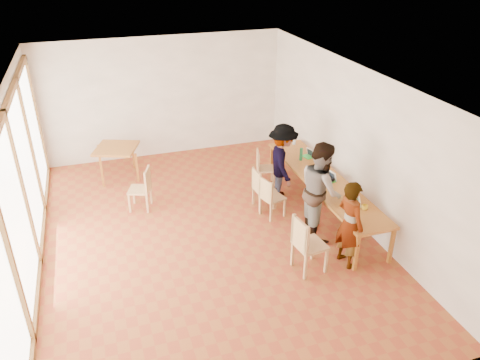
% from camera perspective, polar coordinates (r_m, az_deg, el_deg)
% --- Properties ---
extents(ground, '(8.00, 8.00, 0.00)m').
position_cam_1_polar(ground, '(9.01, -4.31, -6.63)').
color(ground, '#994E25').
rests_on(ground, ground).
extents(wall_back, '(6.00, 0.10, 3.00)m').
position_cam_1_polar(wall_back, '(11.93, -9.34, 9.89)').
color(wall_back, white).
rests_on(wall_back, ground).
extents(wall_front, '(6.00, 0.10, 3.00)m').
position_cam_1_polar(wall_front, '(5.10, 6.60, -16.74)').
color(wall_front, white).
rests_on(wall_front, ground).
extents(wall_right, '(0.10, 8.00, 3.00)m').
position_cam_1_polar(wall_right, '(9.33, 13.55, 4.41)').
color(wall_right, white).
rests_on(wall_right, ground).
extents(window_wall, '(0.10, 8.00, 3.00)m').
position_cam_1_polar(window_wall, '(8.20, -25.19, -0.93)').
color(window_wall, white).
rests_on(window_wall, ground).
extents(ceiling, '(6.00, 8.00, 0.04)m').
position_cam_1_polar(ceiling, '(7.73, -5.11, 12.23)').
color(ceiling, white).
rests_on(ceiling, wall_back).
extents(communal_table, '(0.80, 4.00, 0.75)m').
position_cam_1_polar(communal_table, '(9.52, 10.11, -0.07)').
color(communal_table, '#A76F25').
rests_on(communal_table, ground).
extents(side_table, '(0.90, 0.90, 0.75)m').
position_cam_1_polar(side_table, '(11.16, -14.84, 3.49)').
color(side_table, '#A76F25').
rests_on(side_table, ground).
extents(chair_near, '(0.53, 0.53, 0.55)m').
position_cam_1_polar(chair_near, '(7.81, 7.94, -7.22)').
color(chair_near, tan).
rests_on(chair_near, ground).
extents(chair_mid, '(0.50, 0.50, 0.46)m').
position_cam_1_polar(chair_mid, '(9.27, 3.59, -1.67)').
color(chair_mid, tan).
rests_on(chair_mid, ground).
extents(chair_far, '(0.43, 0.43, 0.46)m').
position_cam_1_polar(chair_far, '(9.59, 2.50, -0.58)').
color(chair_far, tan).
rests_on(chair_far, ground).
extents(chair_empty, '(0.47, 0.47, 0.44)m').
position_cam_1_polar(chair_empty, '(10.50, 2.66, 1.92)').
color(chair_empty, tan).
rests_on(chair_empty, ground).
extents(chair_spare, '(0.55, 0.55, 0.49)m').
position_cam_1_polar(chair_spare, '(9.73, -11.68, -0.53)').
color(chair_spare, tan).
rests_on(chair_spare, ground).
extents(person_near, '(0.47, 0.63, 1.58)m').
position_cam_1_polar(person_near, '(8.04, 13.23, -5.25)').
color(person_near, gray).
rests_on(person_near, ground).
extents(person_mid, '(0.86, 1.02, 1.87)m').
position_cam_1_polar(person_mid, '(8.67, 9.80, -1.20)').
color(person_mid, gray).
rests_on(person_mid, ground).
extents(person_far, '(0.82, 1.18, 1.67)m').
position_cam_1_polar(person_far, '(9.87, 5.20, 2.16)').
color(person_far, gray).
rests_on(person_far, ground).
extents(laptop_near, '(0.30, 0.32, 0.23)m').
position_cam_1_polar(laptop_near, '(8.68, 13.87, -2.56)').
color(laptop_near, green).
rests_on(laptop_near, communal_table).
extents(laptop_mid, '(0.24, 0.26, 0.19)m').
position_cam_1_polar(laptop_mid, '(9.42, 11.00, 0.23)').
color(laptop_mid, green).
rests_on(laptop_mid, communal_table).
extents(laptop_far, '(0.25, 0.27, 0.19)m').
position_cam_1_polar(laptop_far, '(10.38, 8.40, 3.09)').
color(laptop_far, green).
rests_on(laptop_far, communal_table).
extents(yellow_mug, '(0.12, 0.12, 0.09)m').
position_cam_1_polar(yellow_mug, '(8.57, 14.96, -3.24)').
color(yellow_mug, gold).
rests_on(yellow_mug, communal_table).
extents(green_bottle, '(0.07, 0.07, 0.28)m').
position_cam_1_polar(green_bottle, '(10.15, 7.45, 3.13)').
color(green_bottle, '#1B7543').
rests_on(green_bottle, communal_table).
extents(clear_glass, '(0.07, 0.07, 0.09)m').
position_cam_1_polar(clear_glass, '(10.98, 6.61, 4.57)').
color(clear_glass, silver).
rests_on(clear_glass, communal_table).
extents(condiment_cup, '(0.08, 0.08, 0.06)m').
position_cam_1_polar(condiment_cup, '(10.00, 9.80, 1.86)').
color(condiment_cup, white).
rests_on(condiment_cup, communal_table).
extents(pink_phone, '(0.05, 0.10, 0.01)m').
position_cam_1_polar(pink_phone, '(9.37, 10.20, -0.18)').
color(pink_phone, '#BF4284').
rests_on(pink_phone, communal_table).
extents(black_pouch, '(0.16, 0.26, 0.09)m').
position_cam_1_polar(black_pouch, '(9.42, 10.61, 0.21)').
color(black_pouch, black).
rests_on(black_pouch, communal_table).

